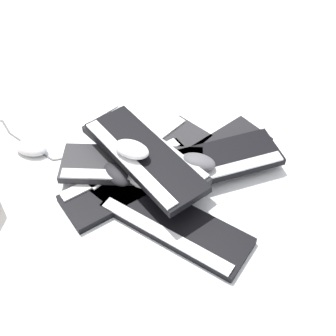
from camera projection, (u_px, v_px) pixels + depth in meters
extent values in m
plane|color=silver|center=(158.00, 168.00, 1.50)|extent=(3.20, 3.20, 0.00)
cube|color=black|center=(132.00, 183.00, 1.44)|extent=(0.46, 0.26, 0.02)
cube|color=silver|center=(122.00, 168.00, 1.46)|extent=(0.41, 0.15, 0.01)
cube|color=black|center=(176.00, 224.00, 1.34)|extent=(0.39, 0.44, 0.02)
cube|color=silver|center=(165.00, 235.00, 1.30)|extent=(0.29, 0.35, 0.01)
cube|color=black|center=(210.00, 159.00, 1.51)|extent=(0.46, 0.30, 0.02)
cube|color=silver|center=(222.00, 166.00, 1.47)|extent=(0.40, 0.19, 0.01)
cube|color=#232326|center=(152.00, 162.00, 1.50)|extent=(0.46, 0.34, 0.02)
cube|color=silver|center=(139.00, 150.00, 1.52)|extent=(0.38, 0.23, 0.01)
cube|color=black|center=(212.00, 162.00, 1.46)|extent=(0.44, 0.15, 0.02)
cube|color=#B2B5BA|center=(219.00, 172.00, 1.41)|extent=(0.42, 0.04, 0.01)
cube|color=#232326|center=(132.00, 165.00, 1.45)|extent=(0.46, 0.30, 0.02)
cube|color=#B2B5BA|center=(130.00, 175.00, 1.41)|extent=(0.40, 0.19, 0.01)
cube|color=black|center=(144.00, 154.00, 1.44)|extent=(0.32, 0.46, 0.02)
cube|color=#B2B5BA|center=(157.00, 142.00, 1.46)|extent=(0.20, 0.40, 0.01)
cube|color=black|center=(145.00, 156.00, 1.40)|extent=(0.28, 0.46, 0.02)
cube|color=silver|center=(129.00, 161.00, 1.36)|extent=(0.17, 0.41, 0.01)
ellipsoid|color=black|center=(117.00, 174.00, 1.42)|extent=(0.10, 0.13, 0.04)
ellipsoid|color=#B7B7BC|center=(31.00, 148.00, 1.54)|extent=(0.13, 0.12, 0.04)
ellipsoid|color=silver|center=(132.00, 149.00, 1.36)|extent=(0.12, 0.13, 0.04)
ellipsoid|color=#4C4C51|center=(198.00, 162.00, 1.41)|extent=(0.13, 0.12, 0.04)
ellipsoid|color=#B7B7BC|center=(139.00, 177.00, 1.41)|extent=(0.11, 0.13, 0.04)
cylinder|color=#59595B|center=(69.00, 157.00, 1.53)|extent=(0.10, 0.02, 0.01)
cylinder|color=#59595B|center=(42.00, 153.00, 1.54)|extent=(0.07, 0.09, 0.01)
cylinder|color=#59595B|center=(20.00, 140.00, 1.58)|extent=(0.07, 0.10, 0.01)
cylinder|color=#59595B|center=(6.00, 126.00, 1.63)|extent=(0.03, 0.08, 0.01)
sphere|color=#59595B|center=(84.00, 155.00, 1.54)|extent=(0.01, 0.01, 0.01)
sphere|color=#59595B|center=(53.00, 160.00, 1.52)|extent=(0.01, 0.01, 0.01)
sphere|color=#59595B|center=(31.00, 147.00, 1.56)|extent=(0.01, 0.01, 0.01)
sphere|color=#59595B|center=(10.00, 133.00, 1.61)|extent=(0.01, 0.01, 0.01)
sphere|color=#59595B|center=(2.00, 120.00, 1.65)|extent=(0.01, 0.01, 0.01)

